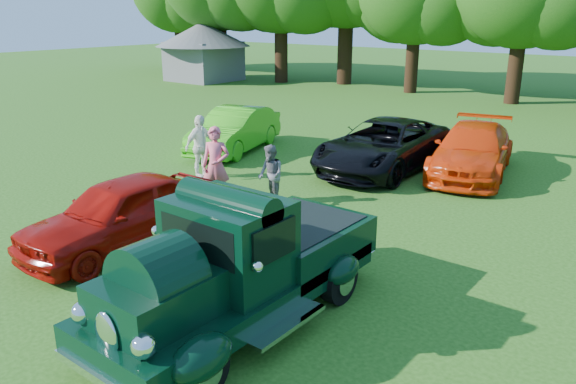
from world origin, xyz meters
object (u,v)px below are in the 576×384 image
Objects in this scene: back_car_lime at (235,130)px; spectator_pink at (216,165)px; spectator_white at (200,147)px; back_car_black at (384,145)px; gazebo at (203,45)px; hero_pickup at (241,267)px; red_convertible at (121,213)px; spectator_grey at (271,175)px; back_car_orange at (472,150)px.

spectator_pink is at bearing -67.91° from back_car_lime.
back_car_black is at bearing -42.49° from spectator_white.
spectator_pink is at bearing -43.29° from gazebo.
hero_pickup is 1.17× the size of back_car_lime.
spectator_white is (-2.43, 4.50, 0.18)m from red_convertible.
spectator_grey is 3.14m from spectator_white.
spectator_white is (-3.08, 0.55, 0.16)m from spectator_grey.
hero_pickup reaches higher than back_car_black.
gazebo reaches higher than spectator_pink.
back_car_lime is 0.82× the size of back_car_black.
hero_pickup is at bearing -9.48° from red_convertible.
back_car_lime is 2.29× the size of spectator_pink.
spectator_white is at bearing 118.68° from spectator_pink.
gazebo is at bearing 109.44° from spectator_pink.
hero_pickup is at bearing -75.98° from back_car_black.
gazebo is (-20.86, 12.67, 1.65)m from back_car_black.
red_convertible is 0.86× the size of back_car_orange.
gazebo is (-23.36, 21.74, 1.52)m from hero_pickup.
spectator_white is (-6.27, 5.10, 0.03)m from hero_pickup.
gazebo is at bearing 147.35° from back_car_black.
spectator_white is 0.28× the size of gazebo.
hero_pickup is 5.55m from spectator_grey.
hero_pickup is 1.05× the size of back_car_orange.
hero_pickup is 31.94m from gazebo.
red_convertible is 0.67× the size of gazebo.
back_car_black is 24.47m from gazebo.
spectator_white is 23.90m from gazebo.
gazebo is (-15.68, 13.68, 1.67)m from back_car_lime.
back_car_black is (5.18, 1.00, 0.02)m from back_car_lime.
back_car_orange is 2.74× the size of spectator_white.
spectator_pink is 1.07× the size of spectator_white.
red_convertible is 4.00m from spectator_grey.
hero_pickup is at bearing -28.70° from spectator_grey.
back_car_black is 5.47m from spectator_white.
spectator_white reaches higher than back_car_black.
spectator_pink is (-0.45, 3.16, 0.24)m from red_convertible.
back_car_lime is (-3.85, 7.45, 0.00)m from red_convertible.
back_car_orange is (-0.22, 10.25, -0.16)m from hero_pickup.
hero_pickup is at bearing -101.48° from back_car_orange.
back_car_black is at bearing -165.21° from back_car_orange.
back_car_orange is at bearing 0.12° from back_car_lime.
hero_pickup is at bearing -62.62° from back_car_lime.
hero_pickup reaches higher than spectator_pink.
spectator_pink is 1.30× the size of spectator_grey.
back_car_orange is at bearing 91.21° from hero_pickup.
back_car_black is at bearing 80.53° from red_convertible.
hero_pickup is at bearing -128.09° from spectator_white.
spectator_white reaches higher than spectator_grey.
spectator_white is at bearing 140.84° from hero_pickup.
red_convertible is 2.86× the size of spectator_grey.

